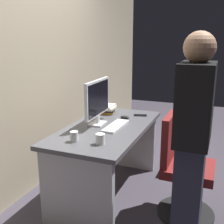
% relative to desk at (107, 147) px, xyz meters
% --- Properties ---
extents(ground_plane, '(9.00, 9.00, 0.00)m').
position_rel_desk_xyz_m(ground_plane, '(0.00, 0.00, -0.51)').
color(ground_plane, '#3D3842').
extents(wall_back, '(6.40, 0.10, 3.00)m').
position_rel_desk_xyz_m(wall_back, '(0.00, 0.83, 0.99)').
color(wall_back, tan).
rests_on(wall_back, ground).
extents(desk, '(1.47, 0.75, 0.74)m').
position_rel_desk_xyz_m(desk, '(0.00, 0.00, 0.00)').
color(desk, '#4C4C51').
rests_on(desk, ground).
extents(office_chair, '(0.52, 0.52, 0.94)m').
position_rel_desk_xyz_m(office_chair, '(-0.09, -0.77, -0.08)').
color(office_chair, black).
rests_on(office_chair, ground).
extents(person_at_desk, '(0.40, 0.24, 1.64)m').
position_rel_desk_xyz_m(person_at_desk, '(-0.46, -0.87, 0.33)').
color(person_at_desk, '#262838').
rests_on(person_at_desk, ground).
extents(monitor, '(0.54, 0.15, 0.46)m').
position_rel_desk_xyz_m(monitor, '(0.01, 0.11, 0.48)').
color(monitor, silver).
rests_on(monitor, desk).
extents(keyboard, '(0.43, 0.14, 0.02)m').
position_rel_desk_xyz_m(keyboard, '(0.01, -0.09, 0.24)').
color(keyboard, white).
rests_on(keyboard, desk).
extents(mouse, '(0.06, 0.10, 0.03)m').
position_rel_desk_xyz_m(mouse, '(0.31, -0.08, 0.24)').
color(mouse, black).
rests_on(mouse, desk).
extents(cup_near_keyboard, '(0.08, 0.08, 0.09)m').
position_rel_desk_xyz_m(cup_near_keyboard, '(-0.48, -0.14, 0.27)').
color(cup_near_keyboard, white).
rests_on(cup_near_keyboard, desk).
extents(cup_by_monitor, '(0.07, 0.07, 0.09)m').
position_rel_desk_xyz_m(cup_by_monitor, '(-0.51, 0.09, 0.27)').
color(cup_by_monitor, silver).
rests_on(cup_by_monitor, desk).
extents(book_stack, '(0.21, 0.18, 0.10)m').
position_rel_desk_xyz_m(book_stack, '(0.46, 0.18, 0.28)').
color(book_stack, gold).
rests_on(book_stack, desk).
extents(cell_phone, '(0.11, 0.16, 0.01)m').
position_rel_desk_xyz_m(cell_phone, '(0.50, -0.20, 0.23)').
color(cell_phone, black).
rests_on(cell_phone, desk).
extents(handbag, '(0.34, 0.14, 0.38)m').
position_rel_desk_xyz_m(handbag, '(0.75, -0.57, -0.37)').
color(handbag, '#262628').
rests_on(handbag, ground).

